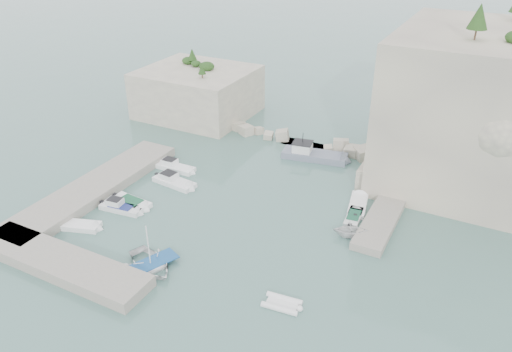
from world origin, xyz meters
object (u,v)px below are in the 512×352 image
at_px(motorboat_c, 131,205).
at_px(motorboat_e, 82,228).
at_px(tender_east_d, 378,186).
at_px(tender_east_c, 358,207).
at_px(tender_east_a, 350,236).
at_px(work_boat, 314,159).
at_px(motorboat_b, 175,184).
at_px(rowboat, 151,268).
at_px(inflatable_dinghy, 282,305).
at_px(motorboat_a, 175,170).
at_px(motorboat_d, 122,210).
at_px(tender_east_b, 353,220).

xyz_separation_m(motorboat_c, motorboat_e, (-1.41, -5.82, 0.00)).
bearing_deg(tender_east_d, tender_east_c, 175.05).
distance_m(tender_east_a, tender_east_c, 5.74).
xyz_separation_m(tender_east_a, work_boat, (-9.51, 14.43, 0.00)).
relative_size(tender_east_c, work_boat, 0.61).
height_order(motorboat_b, tender_east_a, tender_east_a).
distance_m(rowboat, tender_east_a, 19.32).
bearing_deg(inflatable_dinghy, tender_east_d, 80.39).
bearing_deg(tender_east_c, tender_east_a, 179.29).
xyz_separation_m(motorboat_a, motorboat_e, (-0.84, -14.79, 0.00)).
bearing_deg(tender_east_a, motorboat_b, 65.25).
distance_m(rowboat, inflatable_dinghy, 12.50).
distance_m(motorboat_b, motorboat_e, 12.09).
height_order(motorboat_b, motorboat_c, motorboat_b).
xyz_separation_m(motorboat_d, tender_east_a, (23.16, 6.71, 0.00)).
height_order(motorboat_d, tender_east_a, tender_east_a).
xyz_separation_m(motorboat_e, tender_east_a, (24.44, 11.14, 0.00)).
bearing_deg(motorboat_c, motorboat_e, -98.35).
bearing_deg(motorboat_d, motorboat_a, 85.98).
distance_m(tender_east_b, work_boat, 14.43).
distance_m(motorboat_e, tender_east_b, 27.69).
distance_m(motorboat_e, inflatable_dinghy, 22.53).
xyz_separation_m(motorboat_b, inflatable_dinghy, (19.59, -12.41, 0.00)).
bearing_deg(motorboat_b, tender_east_d, 32.91).
distance_m(motorboat_c, tender_east_c, 24.59).
height_order(motorboat_a, tender_east_d, tender_east_d).
bearing_deg(motorboat_d, motorboat_b, 70.82).
bearing_deg(tender_east_a, tender_east_b, -11.02).
relative_size(rowboat, tender_east_a, 1.61).
bearing_deg(motorboat_c, rowboat, -35.99).
distance_m(motorboat_a, rowboat, 18.96).
bearing_deg(tender_east_c, motorboat_c, 105.60).
distance_m(motorboat_e, tender_east_a, 26.86).
bearing_deg(tender_east_a, rowboat, 108.76).
height_order(motorboat_d, motorboat_e, motorboat_d).
bearing_deg(motorboat_e, tender_east_b, 12.41).
relative_size(tender_east_a, tender_east_b, 0.83).
relative_size(motorboat_b, motorboat_d, 1.14).
bearing_deg(motorboat_e, rowboat, -28.39).
distance_m(inflatable_dinghy, tender_east_a, 11.98).
bearing_deg(motorboat_e, motorboat_d, 55.54).
height_order(tender_east_b, tender_east_c, same).
relative_size(motorboat_c, inflatable_dinghy, 1.53).
bearing_deg(inflatable_dinghy, work_boat, 100.67).
distance_m(rowboat, tender_east_b, 21.04).
height_order(motorboat_c, tender_east_b, same).
height_order(motorboat_a, inflatable_dinghy, motorboat_a).
relative_size(rowboat, inflatable_dinghy, 1.64).
height_order(motorboat_c, rowboat, rowboat).
bearing_deg(tender_east_a, motorboat_d, 82.95).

